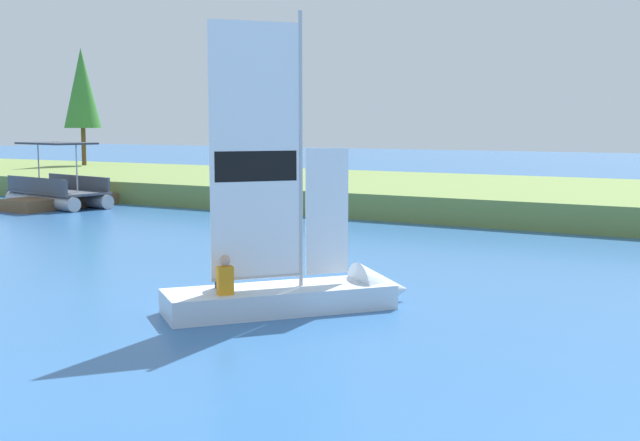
{
  "coord_description": "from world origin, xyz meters",
  "views": [
    {
      "loc": [
        11.92,
        -4.5,
        3.55
      ],
      "look_at": [
        1.68,
        12.63,
        1.2
      ],
      "focal_mm": 46.32,
      "sensor_mm": 36.0,
      "label": 1
    }
  ],
  "objects_px": {
    "wooden_dock": "(64,201)",
    "pontoon_boat": "(58,191)",
    "sailboat": "(314,285)",
    "shoreline_tree_left": "(82,88)"
  },
  "relations": [
    {
      "from": "sailboat",
      "to": "pontoon_boat",
      "type": "height_order",
      "value": "sailboat"
    },
    {
      "from": "pontoon_boat",
      "to": "wooden_dock",
      "type": "bearing_deg",
      "value": 36.46
    },
    {
      "from": "shoreline_tree_left",
      "to": "wooden_dock",
      "type": "relative_size",
      "value": 1.31
    },
    {
      "from": "wooden_dock",
      "to": "pontoon_boat",
      "type": "bearing_deg",
      "value": -154.52
    },
    {
      "from": "pontoon_boat",
      "to": "sailboat",
      "type": "bearing_deg",
      "value": -18.53
    },
    {
      "from": "shoreline_tree_left",
      "to": "wooden_dock",
      "type": "bearing_deg",
      "value": -46.19
    },
    {
      "from": "wooden_dock",
      "to": "sailboat",
      "type": "bearing_deg",
      "value": -30.06
    },
    {
      "from": "sailboat",
      "to": "shoreline_tree_left",
      "type": "bearing_deg",
      "value": 91.35
    },
    {
      "from": "shoreline_tree_left",
      "to": "pontoon_boat",
      "type": "bearing_deg",
      "value": -47.06
    },
    {
      "from": "wooden_dock",
      "to": "sailboat",
      "type": "xyz_separation_m",
      "value": [
        19.35,
        -11.2,
        0.21
      ]
    }
  ]
}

